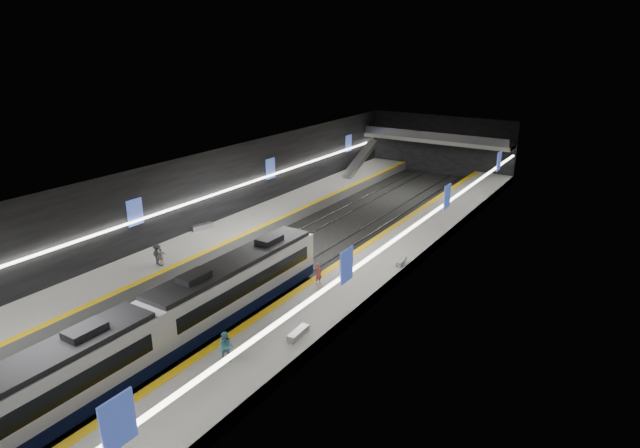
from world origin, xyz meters
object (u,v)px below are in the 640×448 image
Objects in this scene: bench_right_near at (298,333)px; passenger_left_b at (158,255)px; passenger_right_a at (319,274)px; escalator at (361,159)px; bench_left_far at (202,227)px; passenger_left_a at (161,257)px; train at (149,332)px; bench_right_far at (401,262)px; passenger_right_b at (226,348)px.

passenger_left_b is at bearing 166.55° from bench_right_near.
passenger_right_a is at bearing 110.15° from bench_right_near.
escalator is 27.27m from bench_left_far.
train is at bearing 41.93° from passenger_left_a.
passenger_left_a is (-12.14, -3.88, -0.03)m from passenger_right_a.
passenger_left_b is at bearing -155.59° from bench_right_far.
passenger_right_b is at bearing 58.22° from passenger_left_a.
passenger_left_b is (-9.10, 8.61, -0.35)m from train.
bench_right_near is (6.34, 5.75, -0.98)m from train.
bench_right_far is 1.02× the size of passenger_right_a.
train is 19.00× the size of passenger_right_a.
passenger_left_b is at bearing -88.53° from escalator.
train reaches higher than passenger_right_a.
train is 17.83× the size of passenger_left_b.
escalator is 34.95m from passenger_left_b.
passenger_left_a is (-14.99, 2.80, 0.54)m from bench_right_near.
train reaches higher than bench_right_far.
train is at bearing -77.06° from escalator.
bench_left_far is 22.26m from passenger_right_b.
passenger_left_a is 0.46m from passenger_left_b.
passenger_right_b reaches higher than bench_right_near.
escalator is at bearing 88.74° from passenger_right_b.
bench_left_far is 21.20m from bench_right_near.
passenger_right_b reaches higher than passenger_right_a.
passenger_left_a is at bearing 166.47° from bench_right_near.
escalator reaches higher than bench_left_far.
passenger_left_b reaches higher than passenger_left_a.
escalator is at bearing 178.81° from passenger_left_a.
escalator is 44.52m from passenger_right_b.
passenger_right_b is at bearing -159.26° from passenger_right_a.
passenger_right_b is (-1.84, -4.30, 0.70)m from bench_right_near.
bench_right_far is 18.85m from passenger_left_a.
bench_left_far is (-2.00, -27.15, -1.65)m from escalator.
bench_right_near is (16.34, -37.78, -1.68)m from escalator.
bench_right_near reaches higher than bench_right_far.
escalator is 33.91m from passenger_right_a.
passenger_left_a reaches higher than bench_right_near.
passenger_right_a is at bearing 74.34° from train.
passenger_right_b is at bearing -24.93° from bench_left_far.
escalator is 5.27× the size of passenger_left_a.
escalator is 3.96× the size of bench_left_far.
passenger_right_b reaches higher than passenger_left_a.
passenger_left_b is (-0.45, 0.06, 0.08)m from passenger_left_a.
escalator is 4.44× the size of bench_right_near.
passenger_right_b is (-2.51, -17.60, 0.72)m from bench_right_far.
passenger_right_b is 14.94m from passenger_left_a.
train is 12.54m from passenger_left_b.
passenger_right_a is at bearing 104.34° from passenger_left_a.
passenger_right_b reaches higher than bench_right_far.
bench_left_far is 19.19m from bench_right_far.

